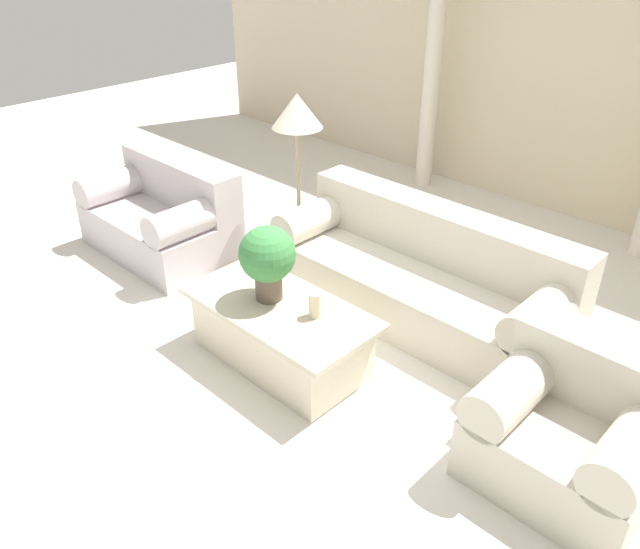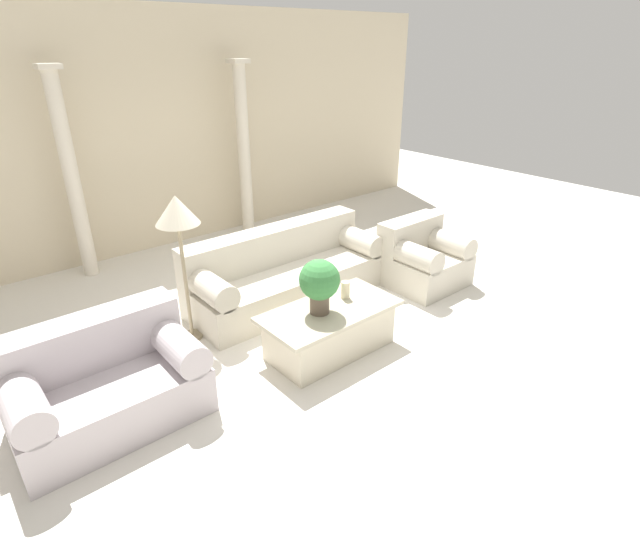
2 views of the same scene
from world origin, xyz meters
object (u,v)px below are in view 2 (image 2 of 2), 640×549
Objects in this scene: sofa_long at (285,272)px; loveseat at (105,382)px; floor_lamp at (177,216)px; coffee_table at (330,329)px; armchair at (422,257)px; potted_plant at (319,282)px.

sofa_long and loveseat have the same top height.
sofa_long is 1.56× the size of floor_lamp.
armchair reaches higher than coffee_table.
loveseat is at bearing -179.90° from armchair.
floor_lamp is (1.05, 0.68, 0.95)m from loveseat.
potted_plant reaches higher than sofa_long.
loveseat is 3.84m from armchair.
armchair is (1.98, 0.40, -0.43)m from potted_plant.
floor_lamp is at bearing 127.05° from potted_plant.
sofa_long is at bearing 74.44° from coffee_table.
loveseat is at bearing 168.37° from coffee_table.
floor_lamp reaches higher than coffee_table.
loveseat is 1.05× the size of coffee_table.
coffee_table is 0.55m from potted_plant.
potted_plant is at bearing -52.95° from floor_lamp.
floor_lamp is at bearing 130.41° from coffee_table.
loveseat is 2.02m from coffee_table.
sofa_long is 1.71m from armchair.
coffee_table is at bearing -49.59° from floor_lamp.
armchair is at bearing 12.49° from coffee_table.
loveseat reaches higher than armchair.
armchair is at bearing 0.10° from loveseat.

